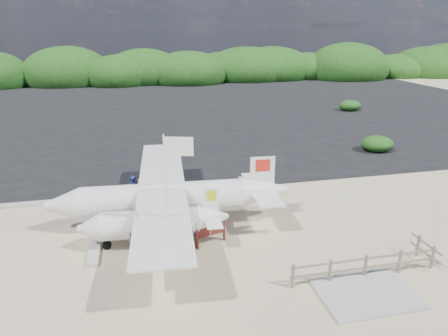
% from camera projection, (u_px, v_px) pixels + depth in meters
% --- Properties ---
extents(ground, '(160.00, 160.00, 0.00)m').
position_uv_depth(ground, '(194.00, 233.00, 19.03)').
color(ground, beige).
extents(asphalt_apron, '(90.00, 50.00, 0.04)m').
position_uv_depth(asphalt_apron, '(156.00, 110.00, 46.62)').
color(asphalt_apron, '#B2B2B2').
rests_on(asphalt_apron, ground).
extents(walkway_pad, '(3.50, 2.50, 0.10)m').
position_uv_depth(walkway_pad, '(366.00, 295.00, 14.63)').
color(walkway_pad, '#B2B2B2').
rests_on(walkway_pad, ground).
extents(vegetation_band, '(124.00, 8.00, 4.40)m').
position_uv_depth(vegetation_band, '(148.00, 83.00, 69.62)').
color(vegetation_band, '#B2B2B2').
rests_on(vegetation_band, ground).
extents(fence, '(6.40, 2.00, 1.10)m').
position_uv_depth(fence, '(364.00, 277.00, 15.65)').
color(fence, '#B2B2B2').
rests_on(fence, ground).
extents(baggage_cart, '(3.18, 2.39, 1.41)m').
position_uv_depth(baggage_cart, '(168.00, 240.00, 18.41)').
color(baggage_cart, '#0C2DBF').
rests_on(baggage_cart, ground).
extents(flagpole, '(1.20, 0.76, 5.55)m').
position_uv_depth(flagpole, '(170.00, 263.00, 16.57)').
color(flagpole, white).
rests_on(flagpole, ground).
extents(signboard, '(1.56, 0.63, 1.31)m').
position_uv_depth(signboard, '(211.00, 244.00, 18.04)').
color(signboard, maroon).
rests_on(signboard, ground).
extents(crew_a, '(0.71, 0.53, 1.76)m').
position_uv_depth(crew_a, '(133.00, 191.00, 21.63)').
color(crew_a, navy).
rests_on(crew_a, ground).
extents(crew_b, '(0.79, 0.63, 1.54)m').
position_uv_depth(crew_b, '(166.00, 181.00, 23.31)').
color(crew_b, navy).
rests_on(crew_b, ground).
extents(aircraft_large, '(15.00, 15.00, 4.22)m').
position_uv_depth(aircraft_large, '(316.00, 123.00, 40.62)').
color(aircraft_large, '#B2B2B2').
rests_on(aircraft_large, ground).
extents(aircraft_small, '(7.26, 7.26, 2.47)m').
position_uv_depth(aircraft_small, '(38.00, 107.00, 48.33)').
color(aircraft_small, '#B2B2B2').
rests_on(aircraft_small, ground).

